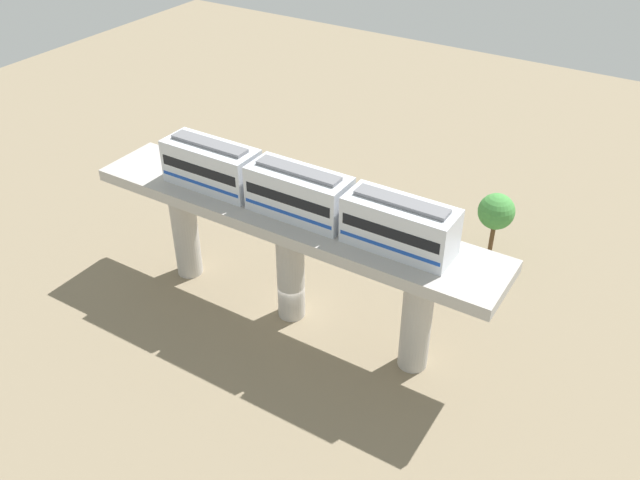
{
  "coord_description": "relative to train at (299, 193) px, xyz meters",
  "views": [
    {
      "loc": [
        -30.07,
        -21.04,
        31.33
      ],
      "look_at": [
        2.5,
        -0.79,
        5.14
      ],
      "focal_mm": 37.98,
      "sensor_mm": 36.0,
      "label": 1
    }
  ],
  "objects": [
    {
      "name": "ground_plane",
      "position": [
        0.0,
        0.79,
        -10.11
      ],
      "size": [
        120.0,
        120.0,
        0.0
      ],
      "primitive_type": "plane",
      "color": "#84755B"
    },
    {
      "name": "viaduct",
      "position": [
        0.0,
        0.79,
        -3.7
      ],
      "size": [
        5.2,
        28.85,
        8.57
      ],
      "color": "#B7B2AA",
      "rests_on": "ground"
    },
    {
      "name": "train",
      "position": [
        0.0,
        0.0,
        0.0
      ],
      "size": [
        2.64,
        20.5,
        3.24
      ],
      "color": "silver",
      "rests_on": "viaduct"
    },
    {
      "name": "parked_car_silver",
      "position": [
        11.37,
        0.34,
        -9.36
      ],
      "size": [
        2.19,
        4.35,
        1.76
      ],
      "rotation": [
        0.0,
        0.0,
        -0.09
      ],
      "color": "#B2B5BA",
      "rests_on": "ground"
    },
    {
      "name": "parked_car_white",
      "position": [
        9.04,
        -8.41,
        -9.36
      ],
      "size": [
        2.73,
        4.5,
        1.76
      ],
      "rotation": [
        0.0,
        0.0,
        -0.24
      ],
      "color": "white",
      "rests_on": "ground"
    },
    {
      "name": "tree_near_viaduct",
      "position": [
        14.49,
        -8.49,
        -6.23
      ],
      "size": [
        2.84,
        2.84,
        5.34
      ],
      "color": "brown",
      "rests_on": "ground"
    }
  ]
}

